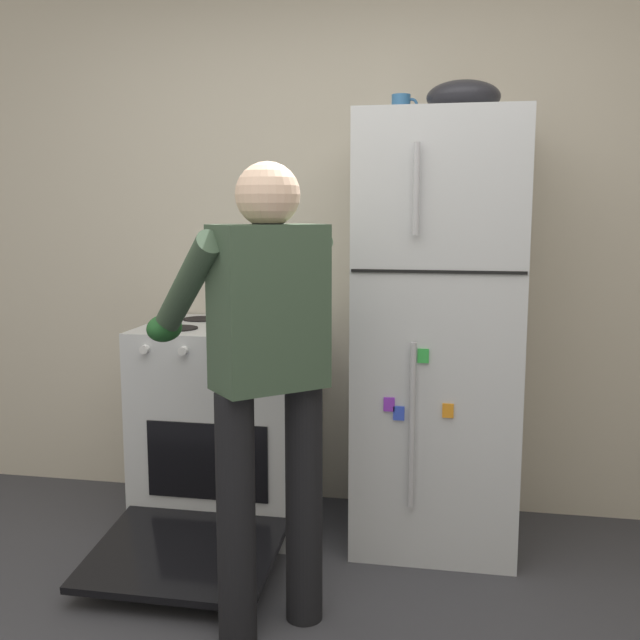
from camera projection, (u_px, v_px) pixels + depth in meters
kitchen_wall_back at (348, 231)px, 3.56m from camera, size 6.00×0.10×2.70m
refrigerator at (438, 333)px, 3.18m from camera, size 0.68×0.72×1.84m
stove_range at (229, 426)px, 3.40m from camera, size 0.76×1.23×0.93m
person_cook at (264, 356)px, 2.45m from camera, size 0.71×0.75×1.60m
red_pot at (259, 315)px, 3.26m from camera, size 0.32×0.22×0.11m
coffee_mug at (402, 106)px, 3.12m from camera, size 0.11×0.08×0.10m
mixing_bowl at (463, 98)px, 3.02m from camera, size 0.30×0.30×0.14m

